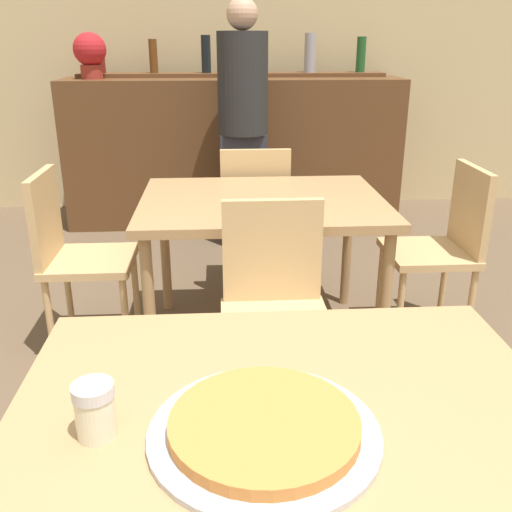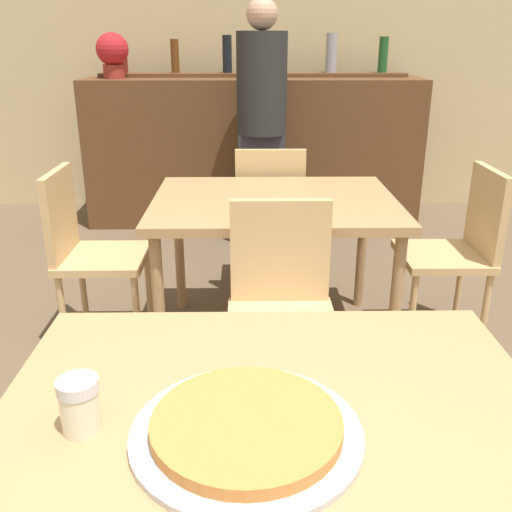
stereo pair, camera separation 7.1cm
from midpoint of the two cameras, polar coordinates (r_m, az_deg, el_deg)
The scene contains 13 objects.
wall_back at distance 5.07m, azimuth 0.10°, elevation 20.83°, with size 8.00×0.05×2.80m.
dining_table_near at distance 1.14m, azimuth 3.63°, elevation -19.05°, with size 1.04×0.84×0.77m.
dining_table_far at distance 2.65m, azimuth 2.62°, elevation 4.20°, with size 1.11×0.87×0.73m.
bar_counter at distance 4.64m, azimuth 0.20°, elevation 10.43°, with size 2.60×0.56×1.13m.
bar_back_shelf at distance 4.71m, azimuth 0.61°, elevation 18.28°, with size 2.39×0.24×0.32m.
chair_far_side_front at distance 2.13m, azimuth 3.48°, elevation -4.44°, with size 0.40×0.40×0.86m.
chair_far_side_back at distance 3.27m, azimuth 1.97°, elevation 4.75°, with size 0.40×0.40×0.86m.
chair_far_side_left at distance 2.79m, azimuth -15.91°, elevation 1.00°, with size 0.40×0.40×0.86m.
chair_far_side_right at distance 2.88m, azimuth 20.39°, elevation 1.14°, with size 0.40×0.40×0.86m.
pizza_tray at distance 1.02m, azimuth 1.12°, elevation -16.87°, with size 0.40×0.40×0.04m.
cheese_shaker at distance 1.05m, azimuth -15.32°, elevation -14.19°, with size 0.07×0.07×0.10m.
person_standing at distance 4.02m, azimuth 1.09°, elevation 13.63°, with size 0.34×0.34×1.66m.
potted_plant at distance 4.62m, azimuth -13.71°, elevation 19.15°, with size 0.24×0.24×0.33m.
Camera 2 is at (-0.05, -0.87, 1.42)m, focal length 40.00 mm.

